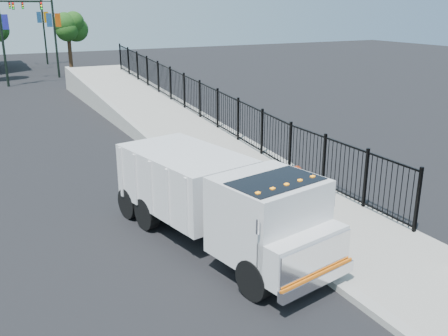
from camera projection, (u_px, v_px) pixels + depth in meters
name	position (u px, v px, depth m)	size (l,w,h in m)	color
ground	(264.00, 233.00, 13.79)	(120.00, 120.00, 0.00)	black
sidewalk	(368.00, 246.00, 12.92)	(3.55, 12.00, 0.12)	#9E998E
curb	(308.00, 262.00, 12.07)	(0.30, 12.00, 0.16)	#ADAAA3
ramp	(148.00, 116.00, 28.24)	(3.95, 24.00, 1.70)	#9E998E
iron_fence	(200.00, 111.00, 25.20)	(0.10, 28.00, 1.80)	black
truck	(220.00, 198.00, 12.66)	(3.53, 7.25, 2.38)	black
worker	(296.00, 197.00, 13.62)	(0.65, 0.43, 1.79)	maroon
light_pole_0	(5.00, 28.00, 37.38)	(3.77, 0.22, 8.00)	black
light_pole_1	(50.00, 26.00, 41.90)	(3.78, 0.22, 8.00)	black
light_pole_3	(40.00, 22.00, 51.55)	(3.77, 0.22, 8.00)	black
tree_1	(68.00, 29.00, 46.46)	(2.13, 2.13, 5.07)	#382314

